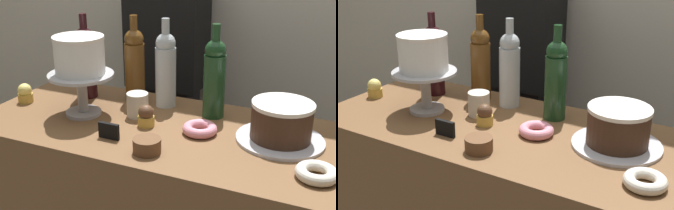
% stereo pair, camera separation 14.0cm
% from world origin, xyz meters
% --- Properties ---
extents(cake_stand_pedestal, '(0.23, 0.23, 0.15)m').
position_xyz_m(cake_stand_pedestal, '(-0.32, -0.02, 1.04)').
color(cake_stand_pedestal, '#B2B2B7').
rests_on(cake_stand_pedestal, display_counter).
extents(white_layer_cake, '(0.17, 0.17, 0.13)m').
position_xyz_m(white_layer_cake, '(-0.32, -0.02, 1.16)').
color(white_layer_cake, white).
rests_on(white_layer_cake, cake_stand_pedestal).
extents(silver_serving_platter, '(0.27, 0.27, 0.01)m').
position_xyz_m(silver_serving_platter, '(0.36, 0.05, 0.95)').
color(silver_serving_platter, silver).
rests_on(silver_serving_platter, display_counter).
extents(chocolate_round_cake, '(0.19, 0.19, 0.12)m').
position_xyz_m(chocolate_round_cake, '(0.36, 0.05, 1.01)').
color(chocolate_round_cake, '#3D2619').
rests_on(chocolate_round_cake, silver_serving_platter).
extents(wine_bottle_green, '(0.08, 0.08, 0.33)m').
position_xyz_m(wine_bottle_green, '(0.10, 0.15, 1.09)').
color(wine_bottle_green, '#193D1E').
rests_on(wine_bottle_green, display_counter).
extents(wine_bottle_clear, '(0.08, 0.08, 0.33)m').
position_xyz_m(wine_bottle_clear, '(-0.09, 0.18, 1.09)').
color(wine_bottle_clear, '#B2BCC1').
rests_on(wine_bottle_clear, display_counter).
extents(wine_bottle_dark_red, '(0.08, 0.08, 0.33)m').
position_xyz_m(wine_bottle_dark_red, '(-0.41, 0.14, 1.09)').
color(wine_bottle_dark_red, black).
rests_on(wine_bottle_dark_red, display_counter).
extents(wine_bottle_amber, '(0.08, 0.08, 0.33)m').
position_xyz_m(wine_bottle_amber, '(-0.22, 0.19, 1.09)').
color(wine_bottle_amber, '#5B3814').
rests_on(wine_bottle_amber, display_counter).
extents(cupcake_chocolate, '(0.06, 0.06, 0.07)m').
position_xyz_m(cupcake_chocolate, '(-0.07, -0.02, 0.98)').
color(cupcake_chocolate, gold).
rests_on(cupcake_chocolate, display_counter).
extents(cupcake_lemon, '(0.06, 0.06, 0.07)m').
position_xyz_m(cupcake_lemon, '(-0.59, -0.01, 0.98)').
color(cupcake_lemon, gold).
rests_on(cupcake_lemon, display_counter).
extents(donut_sugar, '(0.11, 0.11, 0.03)m').
position_xyz_m(donut_sugar, '(0.49, -0.13, 0.96)').
color(donut_sugar, silver).
rests_on(donut_sugar, display_counter).
extents(donut_pink, '(0.11, 0.11, 0.03)m').
position_xyz_m(donut_pink, '(0.11, -0.00, 0.96)').
color(donut_pink, pink).
rests_on(donut_pink, display_counter).
extents(cookie_stack, '(0.08, 0.08, 0.04)m').
position_xyz_m(cookie_stack, '(0.02, -0.18, 0.96)').
color(cookie_stack, brown).
rests_on(cookie_stack, display_counter).
extents(price_sign_chalkboard, '(0.07, 0.01, 0.05)m').
position_xyz_m(price_sign_chalkboard, '(-0.13, -0.15, 0.97)').
color(price_sign_chalkboard, black).
rests_on(price_sign_chalkboard, display_counter).
extents(coffee_cup_ceramic, '(0.08, 0.08, 0.08)m').
position_xyz_m(coffee_cup_ceramic, '(-0.14, 0.04, 0.98)').
color(coffee_cup_ceramic, silver).
rests_on(coffee_cup_ceramic, display_counter).
extents(barista_figure, '(0.36, 0.22, 1.60)m').
position_xyz_m(barista_figure, '(-0.30, 0.65, 0.84)').
color(barista_figure, black).
rests_on(barista_figure, ground_plane).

